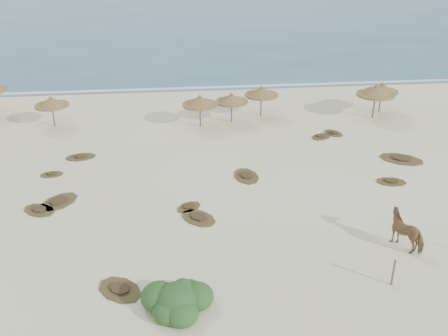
{
  "coord_description": "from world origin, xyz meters",
  "views": [
    {
      "loc": [
        -4.04,
        -20.15,
        13.47
      ],
      "look_at": [
        -1.25,
        5.0,
        1.45
      ],
      "focal_mm": 40.0,
      "sensor_mm": 36.0,
      "label": 1
    }
  ],
  "objects": [
    {
      "name": "horse",
      "position": [
        6.65,
        -1.46,
        0.86
      ],
      "size": [
        1.85,
        2.21,
        1.71
      ],
      "primitive_type": "imported",
      "rotation": [
        0.0,
        0.0,
        3.7
      ],
      "color": "#9C6A47",
      "rests_on": "ground"
    },
    {
      "name": "foam_line",
      "position": [
        0.0,
        26.0,
        0.0
      ],
      "size": [
        70.0,
        0.6,
        0.01
      ],
      "primitive_type": "cube",
      "color": "silver",
      "rests_on": "ground"
    },
    {
      "name": "scrub_10",
      "position": [
        7.76,
        13.01,
        0.05
      ],
      "size": [
        1.65,
        1.97,
        0.16
      ],
      "rotation": [
        0.0,
        0.0,
        1.96
      ],
      "color": "brown",
      "rests_on": "ground"
    },
    {
      "name": "palapa_5",
      "position": [
        11.93,
        16.06,
        2.17
      ],
      "size": [
        3.07,
        3.07,
        2.8
      ],
      "rotation": [
        0.0,
        0.0,
        -0.03
      ],
      "color": "brown",
      "rests_on": "ground"
    },
    {
      "name": "scrub_2",
      "position": [
        -3.36,
        3.27,
        0.05
      ],
      "size": [
        1.78,
        1.73,
        0.16
      ],
      "rotation": [
        0.0,
        0.0,
        0.73
      ],
      "color": "brown",
      "rests_on": "ground"
    },
    {
      "name": "scrub_3",
      "position": [
        0.29,
        6.68,
        0.05
      ],
      "size": [
        1.71,
        2.41,
        0.16
      ],
      "rotation": [
        0.0,
        0.0,
        1.68
      ],
      "color": "brown",
      "rests_on": "ground"
    },
    {
      "name": "scrub_7",
      "position": [
        6.66,
        12.44,
        0.05
      ],
      "size": [
        2.04,
        1.88,
        0.16
      ],
      "rotation": [
        0.0,
        0.0,
        0.6
      ],
      "color": "brown",
      "rests_on": "ground"
    },
    {
      "name": "palapa_4",
      "position": [
        3.13,
        17.54,
        1.96
      ],
      "size": [
        3.07,
        3.07,
        2.52
      ],
      "rotation": [
        0.0,
        0.0,
        0.15
      ],
      "color": "brown",
      "rests_on": "ground"
    },
    {
      "name": "scrub_11",
      "position": [
        -6.52,
        -3.27,
        0.05
      ],
      "size": [
        2.51,
        2.51,
        0.16
      ],
      "rotation": [
        0.0,
        0.0,
        2.36
      ],
      "color": "brown",
      "rests_on": "ground"
    },
    {
      "name": "scrub_4",
      "position": [
        8.74,
        4.98,
        0.05
      ],
      "size": [
        1.97,
        1.47,
        0.16
      ],
      "rotation": [
        0.0,
        0.0,
        2.95
      ],
      "color": "brown",
      "rests_on": "ground"
    },
    {
      "name": "palapa_2",
      "position": [
        -1.88,
        15.66,
        1.96
      ],
      "size": [
        3.47,
        3.47,
        2.53
      ],
      "rotation": [
        0.0,
        0.0,
        -0.36
      ],
      "color": "brown",
      "rests_on": "ground"
    },
    {
      "name": "fence_post_near",
      "position": [
        4.83,
        -4.15,
        0.63
      ],
      "size": [
        0.12,
        0.12,
        1.27
      ],
      "primitive_type": "cylinder",
      "rotation": [
        0.0,
        0.0,
        -0.29
      ],
      "color": "#675B4D",
      "rests_on": "ground"
    },
    {
      "name": "scrub_8",
      "position": [
        -11.51,
        8.22,
        0.05
      ],
      "size": [
        1.49,
        1.08,
        0.16
      ],
      "rotation": [
        0.0,
        0.0,
        0.14
      ],
      "color": "brown",
      "rests_on": "ground"
    },
    {
      "name": "ground",
      "position": [
        0.0,
        0.0,
        0.0
      ],
      "size": [
        160.0,
        160.0,
        0.0
      ],
      "primitive_type": "plane",
      "color": "#FBF0CE",
      "rests_on": "ground"
    },
    {
      "name": "scrub_6",
      "position": [
        -10.13,
        10.69,
        0.05
      ],
      "size": [
        2.15,
        1.61,
        0.16
      ],
      "rotation": [
        0.0,
        0.0,
        0.18
      ],
      "color": "brown",
      "rests_on": "ground"
    },
    {
      "name": "scrub_0",
      "position": [
        -11.3,
        3.83,
        0.05
      ],
      "size": [
        2.28,
        2.16,
        0.16
      ],
      "rotation": [
        0.0,
        0.0,
        2.49
      ],
      "color": "brown",
      "rests_on": "ground"
    },
    {
      "name": "palapa_6",
      "position": [
        13.02,
        17.44,
        1.95
      ],
      "size": [
        3.17,
        3.17,
        2.51
      ],
      "rotation": [
        0.0,
        0.0,
        -0.2
      ],
      "color": "brown",
      "rests_on": "ground"
    },
    {
      "name": "scrub_5",
      "position": [
        10.73,
        8.03,
        0.05
      ],
      "size": [
        3.36,
        3.04,
        0.16
      ],
      "rotation": [
        0.0,
        0.0,
        2.59
      ],
      "color": "brown",
      "rests_on": "ground"
    },
    {
      "name": "bush",
      "position": [
        -4.17,
        -4.67,
        0.43
      ],
      "size": [
        2.9,
        2.56,
        1.3
      ],
      "rotation": [
        0.0,
        0.0,
        -0.28
      ],
      "color": "#285825",
      "rests_on": "ground"
    },
    {
      "name": "palapa_1",
      "position": [
        -12.97,
        16.94,
        1.86
      ],
      "size": [
        3.19,
        3.19,
        2.4
      ],
      "rotation": [
        0.0,
        0.0,
        0.29
      ],
      "color": "brown",
      "rests_on": "ground"
    },
    {
      "name": "scrub_9",
      "position": [
        -2.91,
        2.1,
        0.05
      ],
      "size": [
        2.42,
        2.51,
        0.16
      ],
      "rotation": [
        0.0,
        0.0,
        2.27
      ],
      "color": "brown",
      "rests_on": "ground"
    },
    {
      "name": "scrub_1",
      "position": [
        -10.44,
        4.65,
        0.05
      ],
      "size": [
        2.64,
        2.83,
        0.16
      ],
      "rotation": [
        0.0,
        0.0,
        0.94
      ],
      "color": "brown",
      "rests_on": "ground"
    },
    {
      "name": "ocean",
      "position": [
        0.0,
        75.0,
        0.0
      ],
      "size": [
        200.0,
        100.0,
        0.01
      ],
      "primitive_type": "cube",
      "color": "#285878",
      "rests_on": "ground"
    },
    {
      "name": "palapa_3",
      "position": [
        0.59,
        16.34,
        1.86
      ],
      "size": [
        2.87,
        2.87,
        2.4
      ],
      "rotation": [
        0.0,
        0.0,
        -0.13
      ],
      "color": "brown",
      "rests_on": "ground"
    }
  ]
}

